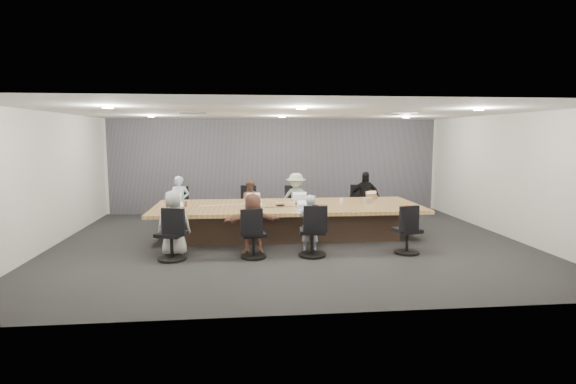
{
  "coord_description": "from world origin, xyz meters",
  "views": [
    {
      "loc": [
        -1.03,
        -9.53,
        2.32
      ],
      "look_at": [
        0.0,
        0.4,
        1.05
      ],
      "focal_mm": 28.0,
      "sensor_mm": 36.0,
      "label": 1
    }
  ],
  "objects": [
    {
      "name": "laptop_0",
      "position": [
        -2.59,
        1.3,
        0.75
      ],
      "size": [
        0.32,
        0.25,
        0.02
      ],
      "primitive_type": "cube",
      "rotation": [
        0.0,
        0.0,
        2.95
      ],
      "color": "#B2B2B7",
      "rests_on": "conference_table"
    },
    {
      "name": "cup_white_far",
      "position": [
        -0.61,
        0.67,
        0.8
      ],
      "size": [
        0.1,
        0.1,
        0.11
      ],
      "primitive_type": "cylinder",
      "rotation": [
        0.0,
        0.0,
        0.08
      ],
      "color": "white",
      "rests_on": "conference_table"
    },
    {
      "name": "bottle_green_left",
      "position": [
        -2.39,
        0.94,
        0.85
      ],
      "size": [
        0.08,
        0.08,
        0.22
      ],
      "primitive_type": "cylinder",
      "rotation": [
        0.0,
        0.0,
        0.27
      ],
      "color": "#55996E",
      "rests_on": "conference_table"
    },
    {
      "name": "laptop_3",
      "position": [
        2.18,
        1.3,
        0.75
      ],
      "size": [
        0.33,
        0.26,
        0.02
      ],
      "primitive_type": "cube",
      "rotation": [
        0.0,
        0.0,
        3.38
      ],
      "color": "#8C6647",
      "rests_on": "conference_table"
    },
    {
      "name": "person_3",
      "position": [
        2.18,
        1.85,
        0.69
      ],
      "size": [
        0.85,
        0.47,
        1.37
      ],
      "primitive_type": "imported",
      "rotation": [
        0.0,
        0.0,
        6.11
      ],
      "color": "black",
      "rests_on": "ground"
    },
    {
      "name": "canvas_bag",
      "position": [
        1.89,
        0.59,
        0.8
      ],
      "size": [
        0.28,
        0.24,
        0.13
      ],
      "primitive_type": "cube",
      "rotation": [
        0.0,
        0.0,
        0.5
      ],
      "color": "gray",
      "rests_on": "conference_table"
    },
    {
      "name": "person_6",
      "position": [
        0.3,
        -0.85,
        0.58
      ],
      "size": [
        0.45,
        0.33,
        1.15
      ],
      "primitive_type": "imported",
      "rotation": [
        0.0,
        0.0,
        3.01
      ],
      "color": "#A5AAC1",
      "rests_on": "ground"
    },
    {
      "name": "mic_right",
      "position": [
        0.27,
        0.63,
        0.75
      ],
      "size": [
        0.16,
        0.13,
        0.03
      ],
      "primitive_type": "cube",
      "rotation": [
        0.0,
        0.0,
        -0.34
      ],
      "color": "black",
      "rests_on": "conference_table"
    },
    {
      "name": "chair_5",
      "position": [
        -0.83,
        -1.2,
        0.38
      ],
      "size": [
        0.59,
        0.59,
        0.76
      ],
      "primitive_type": null,
      "rotation": [
        0.0,
        0.0,
        0.16
      ],
      "color": "black",
      "rests_on": "ground"
    },
    {
      "name": "conference_table",
      "position": [
        0.0,
        0.5,
        0.4
      ],
      "size": [
        6.0,
        2.2,
        0.74
      ],
      "color": "#433024",
      "rests_on": "ground"
    },
    {
      "name": "chair_6",
      "position": [
        0.3,
        -1.2,
        0.41
      ],
      "size": [
        0.61,
        0.61,
        0.83
      ],
      "primitive_type": null,
      "rotation": [
        0.0,
        0.0,
        -0.1
      ],
      "color": "black",
      "rests_on": "ground"
    },
    {
      "name": "chair_0",
      "position": [
        -2.59,
        2.2,
        0.39
      ],
      "size": [
        0.62,
        0.62,
        0.77
      ],
      "primitive_type": null,
      "rotation": [
        0.0,
        0.0,
        2.92
      ],
      "color": "black",
      "rests_on": "ground"
    },
    {
      "name": "wall_right",
      "position": [
        5.0,
        0.0,
        1.4
      ],
      "size": [
        0.0,
        8.0,
        2.8
      ],
      "primitive_type": "cube",
      "rotation": [
        1.57,
        0.0,
        -1.57
      ],
      "color": "beige",
      "rests_on": "ground"
    },
    {
      "name": "snack_packet",
      "position": [
        2.65,
        0.02,
        0.76
      ],
      "size": [
        0.19,
        0.16,
        0.04
      ],
      "primitive_type": "cube",
      "rotation": [
        0.0,
        0.0,
        -0.31
      ],
      "color": "#E7560A",
      "rests_on": "conference_table"
    },
    {
      "name": "bottle_green_right",
      "position": [
        0.58,
        0.32,
        0.86
      ],
      "size": [
        0.07,
        0.07,
        0.24
      ],
      "primitive_type": "cylinder",
      "rotation": [
        0.0,
        0.0,
        -0.0
      ],
      "color": "#55996E",
      "rests_on": "conference_table"
    },
    {
      "name": "person_0",
      "position": [
        -2.59,
        1.85,
        0.65
      ],
      "size": [
        0.5,
        0.35,
        1.3
      ],
      "primitive_type": "imported",
      "rotation": [
        0.0,
        0.0,
        6.36
      ],
      "color": "#A4C3DD",
      "rests_on": "ground"
    },
    {
      "name": "laptop_2",
      "position": [
        0.36,
        1.3,
        0.75
      ],
      "size": [
        0.35,
        0.24,
        0.02
      ],
      "primitive_type": "cube",
      "rotation": [
        0.0,
        0.0,
        3.14
      ],
      "color": "#B2B2B7",
      "rests_on": "conference_table"
    },
    {
      "name": "chair_7",
      "position": [
        2.19,
        -1.2,
        0.39
      ],
      "size": [
        0.63,
        0.63,
        0.78
      ],
      "primitive_type": null,
      "rotation": [
        0.0,
        0.0,
        0.25
      ],
      "color": "black",
      "rests_on": "ground"
    },
    {
      "name": "curtain",
      "position": [
        0.0,
        3.92,
        1.4
      ],
      "size": [
        9.8,
        0.04,
        2.8
      ],
      "primitive_type": "cube",
      "color": "#595863",
      "rests_on": "ground"
    },
    {
      "name": "mic_left",
      "position": [
        -0.18,
        0.37,
        0.76
      ],
      "size": [
        0.19,
        0.15,
        0.03
      ],
      "primitive_type": "cube",
      "rotation": [
        0.0,
        0.0,
        0.3
      ],
      "color": "black",
      "rests_on": "conference_table"
    },
    {
      "name": "laptop_5",
      "position": [
        -0.83,
        -0.3,
        0.75
      ],
      "size": [
        0.32,
        0.25,
        0.02
      ],
      "primitive_type": "cube",
      "rotation": [
        0.0,
        0.0,
        -0.21
      ],
      "color": "#B2B2B7",
      "rests_on": "conference_table"
    },
    {
      "name": "chair_4",
      "position": [
        -2.35,
        -1.2,
        0.41
      ],
      "size": [
        0.71,
        0.71,
        0.82
      ],
      "primitive_type": null,
      "rotation": [
        0.0,
        0.0,
        -0.34
      ],
      "color": "black",
      "rests_on": "ground"
    },
    {
      "name": "chair_3",
      "position": [
        2.18,
        2.2,
        0.37
      ],
      "size": [
        0.59,
        0.59,
        0.74
      ],
      "primitive_type": null,
      "rotation": [
        0.0,
        0.0,
        2.95
      ],
      "color": "black",
      "rests_on": "ground"
    },
    {
      "name": "cup_white_near",
      "position": [
        1.31,
        0.77,
        0.79
      ],
      "size": [
        0.09,
        0.09,
        0.1
      ],
      "primitive_type": "cylinder",
      "rotation": [
        0.0,
        0.0,
        0.1
      ],
      "color": "white",
      "rests_on": "conference_table"
    },
    {
      "name": "floor",
      "position": [
        0.0,
        0.0,
        0.0
      ],
      "size": [
        10.0,
        8.0,
        0.0
      ],
      "primitive_type": "cube",
      "color": "black",
      "rests_on": "ground"
    },
    {
      "name": "mug_brown",
      "position": [
        -2.29,
        0.51,
        0.8
      ],
      "size": [
        0.13,
        0.13,
        0.12
      ],
      "primitive_type": "cylinder",
      "rotation": [
        0.0,
        0.0,
        -0.4
      ],
      "color": "brown",
      "rests_on": "conference_table"
    },
    {
      "name": "person_4",
      "position": [
        -2.35,
        -0.85,
        0.64
      ],
      "size": [
        0.66,
        0.47,
        1.28
      ],
      "primitive_type": "imported",
      "rotation": [
        0.0,
        0.0,
        3.24
      ],
      "color": "#A0A0A0",
      "rests_on": "ground"
    },
    {
      "name": "laptop_6",
      "position": [
        0.3,
        -0.3,
        0.75
      ],
      "size": [
        0.32,
        0.23,
        0.02
      ],
      "primitive_type": "cube",
      "rotation": [
        0.0,
        0.0,
        -0.07
      ],
      "color": "#B2B2B7",
      "rests_on": "conference_table"
    },
    {
      "name": "wall_left",
      "position": [
        -5.0,
        0.0,
        1.4
      ],
      "size": [
        0.0,
        8.0,
        2.8
      ],
      "primitive_type": "cube",
      "rotation": [
        1.57,
        0.0,
        1.57
      ],
      "color": "beige",
      "rests_on": "ground"
    },
    {
      "name": "wall_back",
      "position": [
        0.0,
        4.0,
        1.4
      ],
      "size": [
        10.0,
        0.0,
        2.8
      ],
      "primitive_type": "cube",
      "rotation": [
        1.57,
        0.0,
        0.0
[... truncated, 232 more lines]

